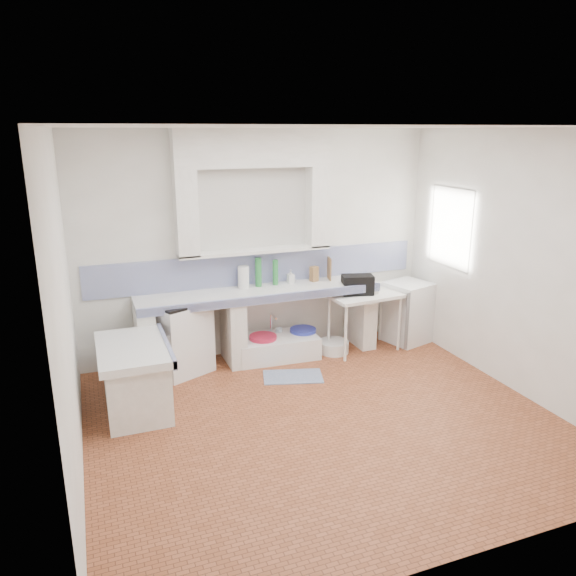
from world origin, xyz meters
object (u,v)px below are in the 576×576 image
object	(u,v)px
stove	(180,338)
fridge	(407,312)
sink	(276,348)
side_table	(364,322)

from	to	relation	value
stove	fridge	world-z (taller)	stove
stove	sink	xyz separation A→B (m)	(1.20, -0.01, -0.30)
side_table	fridge	bearing A→B (deg)	2.29
side_table	stove	bearing A→B (deg)	169.88
stove	side_table	xyz separation A→B (m)	(2.34, -0.20, -0.04)
sink	side_table	xyz separation A→B (m)	(1.14, -0.18, 0.26)
side_table	fridge	distance (m)	0.71
side_table	sink	bearing A→B (deg)	165.51
stove	sink	bearing A→B (deg)	-24.65
stove	fridge	bearing A→B (deg)	-25.99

